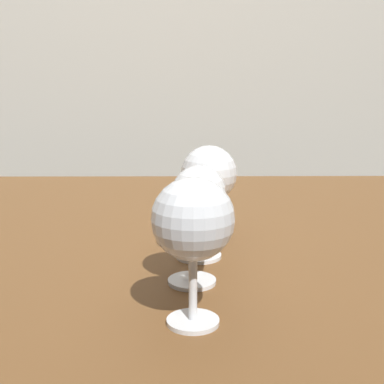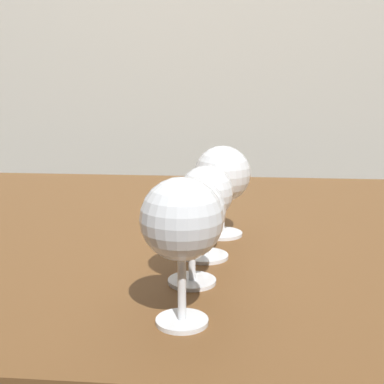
{
  "view_description": "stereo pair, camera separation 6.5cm",
  "coord_description": "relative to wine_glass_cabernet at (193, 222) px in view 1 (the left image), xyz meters",
  "views": [
    {
      "loc": [
        0.06,
        -0.89,
        1.03
      ],
      "look_at": [
        0.07,
        -0.25,
        0.89
      ],
      "focal_mm": 49.98,
      "sensor_mm": 36.0,
      "label": 1
    },
    {
      "loc": [
        0.13,
        -0.89,
        1.03
      ],
      "look_at": [
        0.07,
        -0.25,
        0.89
      ],
      "focal_mm": 49.98,
      "sensor_mm": 36.0,
      "label": 2
    }
  ],
  "objects": [
    {
      "name": "wine_glass_amber",
      "position": [
        0.03,
        0.33,
        -0.01
      ],
      "size": [
        0.09,
        0.09,
        0.15
      ],
      "color": "white",
      "rests_on": "dining_table"
    },
    {
      "name": "wine_glass_cabernet",
      "position": [
        0.0,
        0.0,
        0.0
      ],
      "size": [
        0.09,
        0.09,
        0.16
      ],
      "color": "white",
      "rests_on": "dining_table"
    },
    {
      "name": "wine_glass_white",
      "position": [
        -0.0,
        0.11,
        -0.02
      ],
      "size": [
        0.08,
        0.08,
        0.14
      ],
      "color": "white",
      "rests_on": "dining_table"
    },
    {
      "name": "wine_glass_pinot",
      "position": [
        0.01,
        0.21,
        -0.02
      ],
      "size": [
        0.08,
        0.08,
        0.13
      ],
      "color": "white",
      "rests_on": "dining_table"
    },
    {
      "name": "dining_table",
      "position": [
        -0.07,
        0.37,
        -0.2
      ],
      "size": [
        1.31,
        0.97,
        0.77
      ],
      "color": "brown",
      "rests_on": "ground_plane"
    }
  ]
}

